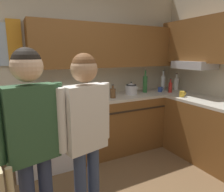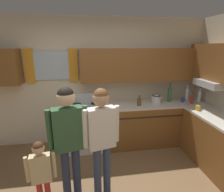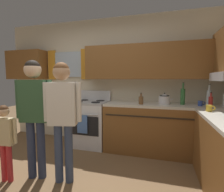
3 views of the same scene
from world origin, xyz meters
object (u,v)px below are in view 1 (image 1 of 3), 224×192
(bottle_wine_green, at_px, (145,84))
(bottle_milk_white, at_px, (176,84))
(stove_oven, at_px, (42,134))
(bottle_tall_clear, at_px, (163,83))
(adult_holding_child, at_px, (32,131))
(bottle_sauce_red, at_px, (170,87))
(mug_mustard_yellow, at_px, (182,94))
(bottle_squat_brown, at_px, (113,93))
(adult_in_plaid, at_px, (86,125))
(mug_cobalt_blue, at_px, (160,89))
(stovetop_kettle, at_px, (131,89))

(bottle_wine_green, relative_size, bottle_milk_white, 1.26)
(bottle_wine_green, bearing_deg, bottle_milk_white, -7.87)
(stove_oven, distance_m, bottle_wine_green, 1.84)
(bottle_tall_clear, distance_m, adult_holding_child, 2.75)
(bottle_sauce_red, bearing_deg, mug_mustard_yellow, -105.76)
(stove_oven, relative_size, bottle_squat_brown, 5.37)
(adult_in_plaid, bearing_deg, mug_cobalt_blue, 33.89)
(bottle_sauce_red, height_order, adult_holding_child, adult_holding_child)
(bottle_squat_brown, relative_size, mug_mustard_yellow, 1.71)
(bottle_wine_green, distance_m, bottle_milk_white, 0.64)
(bottle_wine_green, bearing_deg, bottle_squat_brown, -167.71)
(stove_oven, bearing_deg, bottle_sauce_red, -4.51)
(bottle_tall_clear, bearing_deg, bottle_sauce_red, -96.81)
(stove_oven, xyz_separation_m, mug_mustard_yellow, (2.03, -0.54, 0.48))
(bottle_tall_clear, bearing_deg, mug_mustard_yellow, -102.48)
(bottle_milk_white, xyz_separation_m, adult_holding_child, (-2.61, -1.24, -0.02))
(bottle_milk_white, bearing_deg, mug_mustard_yellow, -125.74)
(bottle_sauce_red, xyz_separation_m, stovetop_kettle, (-0.69, 0.16, 0.00))
(bottle_milk_white, relative_size, mug_cobalt_blue, 2.73)
(bottle_sauce_red, relative_size, adult_holding_child, 0.15)
(bottle_wine_green, distance_m, adult_holding_child, 2.38)
(bottle_wine_green, height_order, adult_in_plaid, adult_in_plaid)
(bottle_wine_green, xyz_separation_m, bottle_tall_clear, (0.41, 0.02, -0.01))
(bottle_milk_white, bearing_deg, adult_holding_child, -154.57)
(bottle_tall_clear, distance_m, mug_mustard_yellow, 0.62)
(stovetop_kettle, xyz_separation_m, adult_holding_child, (-1.67, -1.29, 0.01))
(stovetop_kettle, distance_m, adult_in_plaid, 1.79)
(bottle_sauce_red, relative_size, mug_mustard_yellow, 2.04)
(stovetop_kettle, bearing_deg, adult_holding_child, -142.37)
(bottle_tall_clear, bearing_deg, adult_in_plaid, -146.03)
(bottle_squat_brown, xyz_separation_m, adult_in_plaid, (-0.86, -1.16, 0.00))
(bottle_milk_white, bearing_deg, bottle_tall_clear, 153.46)
(bottle_wine_green, distance_m, adult_in_plaid, 2.04)
(bottle_squat_brown, xyz_separation_m, mug_mustard_yellow, (0.99, -0.42, -0.03))
(bottle_squat_brown, height_order, stovetop_kettle, stovetop_kettle)
(adult_holding_child, bearing_deg, bottle_sauce_red, 25.48)
(bottle_sauce_red, height_order, mug_cobalt_blue, bottle_sauce_red)
(bottle_wine_green, distance_m, bottle_sauce_red, 0.44)
(bottle_sauce_red, bearing_deg, stove_oven, 175.49)
(bottle_squat_brown, xyz_separation_m, adult_holding_child, (-1.27, -1.17, 0.03))
(bottle_wine_green, height_order, adult_holding_child, adult_holding_child)
(stove_oven, height_order, bottle_milk_white, bottle_milk_white)
(mug_cobalt_blue, bearing_deg, stovetop_kettle, 176.38)
(mug_cobalt_blue, bearing_deg, bottle_sauce_red, -47.52)
(bottle_wine_green, bearing_deg, mug_cobalt_blue, -15.72)
(stovetop_kettle, height_order, adult_holding_child, adult_holding_child)
(bottle_tall_clear, relative_size, adult_in_plaid, 0.24)
(bottle_squat_brown, distance_m, mug_mustard_yellow, 1.08)
(bottle_squat_brown, bearing_deg, adult_holding_child, -137.25)
(bottle_squat_brown, height_order, bottle_milk_white, bottle_milk_white)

